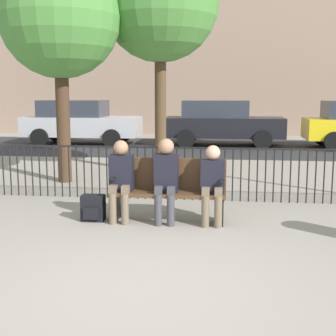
% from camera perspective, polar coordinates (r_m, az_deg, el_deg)
% --- Properties ---
extents(ground_plane, '(80.00, 80.00, 0.00)m').
position_cam_1_polar(ground_plane, '(4.75, -3.48, -14.09)').
color(ground_plane, gray).
extents(park_bench, '(1.68, 0.45, 0.92)m').
position_cam_1_polar(park_bench, '(6.89, 0.08, -2.42)').
color(park_bench, '#4C331E').
rests_on(park_bench, ground).
extents(seated_person_0, '(0.34, 0.39, 1.20)m').
position_cam_1_polar(seated_person_0, '(6.85, -5.77, -1.00)').
color(seated_person_0, brown).
rests_on(seated_person_0, ground).
extents(seated_person_1, '(0.34, 0.39, 1.23)m').
position_cam_1_polar(seated_person_1, '(6.74, -0.26, -0.93)').
color(seated_person_1, '#3D3D42').
rests_on(seated_person_1, ground).
extents(seated_person_2, '(0.34, 0.39, 1.14)m').
position_cam_1_polar(seated_person_2, '(6.69, 5.44, -1.50)').
color(seated_person_2, brown).
rests_on(seated_person_2, ground).
extents(backpack, '(0.34, 0.24, 0.39)m').
position_cam_1_polar(backpack, '(7.02, -9.13, -4.85)').
color(backpack, black).
rests_on(backpack, ground).
extents(fence_railing, '(9.01, 0.03, 0.95)m').
position_cam_1_polar(fence_railing, '(8.22, 1.09, -0.07)').
color(fence_railing, black).
rests_on(fence_railing, ground).
extents(tree_0, '(2.47, 2.47, 4.63)m').
position_cam_1_polar(tree_0, '(10.19, -13.08, 17.32)').
color(tree_0, '#422D1E').
rests_on(tree_0, ground).
extents(tree_1, '(2.62, 2.62, 5.18)m').
position_cam_1_polar(tree_1, '(10.98, -0.96, 19.42)').
color(tree_1, '#4C3823').
rests_on(tree_1, ground).
extents(street_surface, '(24.00, 6.00, 0.01)m').
position_cam_1_polar(street_surface, '(16.42, 4.04, 2.55)').
color(street_surface, '#2B2B2D').
rests_on(street_surface, ground).
extents(parked_car_0, '(4.20, 1.94, 1.62)m').
position_cam_1_polar(parked_car_0, '(16.92, 6.56, 5.56)').
color(parked_car_0, black).
rests_on(parked_car_0, ground).
extents(parked_car_1, '(4.20, 1.94, 1.62)m').
position_cam_1_polar(parked_car_1, '(17.56, -10.70, 5.59)').
color(parked_car_1, '#B7B7BC').
rests_on(parked_car_1, ground).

